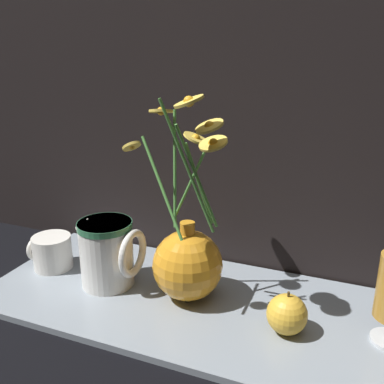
# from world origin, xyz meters

# --- Properties ---
(ground_plane) EXTENTS (6.00, 6.00, 0.00)m
(ground_plane) POSITION_xyz_m (0.00, 0.00, 0.00)
(ground_plane) COLOR black
(shelf) EXTENTS (0.78, 0.33, 0.01)m
(shelf) POSITION_xyz_m (0.00, 0.00, 0.01)
(shelf) COLOR gray
(shelf) RESTS_ON ground_plane
(vase_with_flowers) EXTENTS (0.16, 0.20, 0.37)m
(vase_with_flowers) POSITION_xyz_m (-0.02, 0.01, 0.09)
(vase_with_flowers) COLOR orange
(vase_with_flowers) RESTS_ON shelf
(yellow_mug) EXTENTS (0.09, 0.08, 0.07)m
(yellow_mug) POSITION_xyz_m (-0.32, 0.01, 0.05)
(yellow_mug) COLOR silver
(yellow_mug) RESTS_ON shelf
(ceramic_pitcher) EXTENTS (0.13, 0.10, 0.14)m
(ceramic_pitcher) POSITION_xyz_m (-0.17, -0.01, 0.08)
(ceramic_pitcher) COLOR white
(ceramic_pitcher) RESTS_ON shelf
(orange_fruit) EXTENTS (0.07, 0.07, 0.07)m
(orange_fruit) POSITION_xyz_m (0.17, -0.03, 0.04)
(orange_fruit) COLOR gold
(orange_fruit) RESTS_ON shelf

